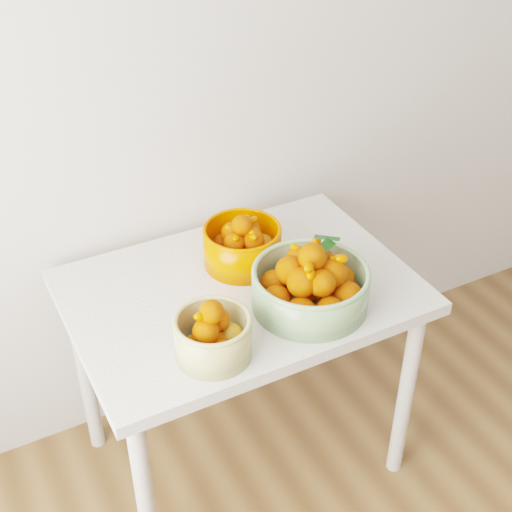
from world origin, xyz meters
The scene contains 4 objects.
table centered at (-0.44, 1.60, 0.65)m, with size 1.00×0.70×0.75m.
bowl_cream centered at (-0.63, 1.37, 0.82)m, with size 0.25×0.25×0.17m.
bowl_green centered at (-0.30, 1.43, 0.82)m, with size 0.36×0.36×0.21m.
bowl_orange centered at (-0.38, 1.70, 0.82)m, with size 0.30×0.30×0.17m.
Camera 1 is at (-1.16, 0.11, 2.03)m, focal length 50.00 mm.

